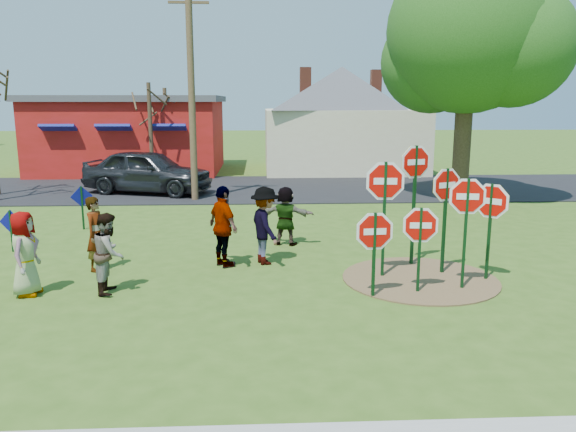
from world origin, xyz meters
name	(u,v)px	position (x,y,z in m)	size (l,w,h in m)	color
ground	(206,268)	(0.00, 0.00, 0.00)	(120.00, 120.00, 0.00)	#355418
road	(232,188)	(0.00, 11.50, 0.02)	(120.00, 7.50, 0.04)	black
dirt_patch	(420,279)	(4.50, -1.00, 0.01)	(3.20, 3.20, 0.03)	brown
red_building	(132,134)	(-5.50, 17.99, 1.97)	(9.40, 7.69, 3.90)	maroon
cream_house	(341,115)	(5.50, 18.00, 2.92)	(9.40, 9.40, 6.50)	beige
stop_sign_a	(374,237)	(3.31, -2.01, 1.16)	(0.97, 0.11, 1.76)	#0E3416
stop_sign_b	(415,174)	(4.60, 0.06, 2.06)	(0.94, 0.33, 2.82)	#0E3416
stop_sign_c	(467,208)	(5.16, -1.63, 1.62)	(0.94, 0.17, 2.33)	#0E3416
stop_sign_d	(446,194)	(5.08, -0.61, 1.72)	(0.89, 0.38, 2.39)	#0E3416
stop_sign_e	(420,232)	(4.23, -1.79, 1.21)	(0.92, 0.10, 1.79)	#0E3416
stop_sign_f	(491,208)	(5.86, -1.10, 1.51)	(0.72, 0.66, 2.14)	#0E3416
stop_sign_g	(385,193)	(3.76, -0.77, 1.79)	(1.08, 0.10, 2.57)	#0E3416
blue_diamond_c	(11,226)	(-4.88, 1.66, 0.64)	(0.60, 0.14, 1.05)	#0E3416
blue_diamond_d	(82,202)	(-3.91, 4.06, 0.79)	(0.55, 0.30, 1.27)	#0E3416
person_a	(25,254)	(-3.24, -1.56, 0.81)	(0.79, 0.52, 1.63)	#424D8A
person_b	(96,234)	(-2.35, 0.00, 0.81)	(0.59, 0.39, 1.63)	#1F6C61
person_c	(109,253)	(-1.69, -1.46, 0.78)	(0.76, 0.59, 1.56)	brown
person_d	(265,226)	(1.31, 0.34, 0.88)	(1.14, 0.65, 1.76)	#37363C
person_e	(223,227)	(0.39, 0.14, 0.91)	(1.07, 0.44, 1.82)	#422958
person_f	(286,216)	(1.84, 2.00, 0.76)	(1.41, 0.45, 1.52)	#1F4D30
suv	(147,171)	(-3.28, 10.39, 0.90)	(2.04, 5.08, 1.73)	#2A2B2E
utility_pole	(191,85)	(-1.24, 8.75, 4.20)	(1.95, 0.25, 7.97)	#4C3823
leafy_tree	(473,40)	(8.63, 8.03, 5.71)	(6.24, 5.69, 8.87)	#382819
bare_tree_east	(150,118)	(-3.74, 13.83, 2.88)	(1.80, 1.80, 4.45)	#382819
bare_tree_extra	(166,120)	(-3.22, 14.87, 2.74)	(1.80, 1.80, 4.24)	#382819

